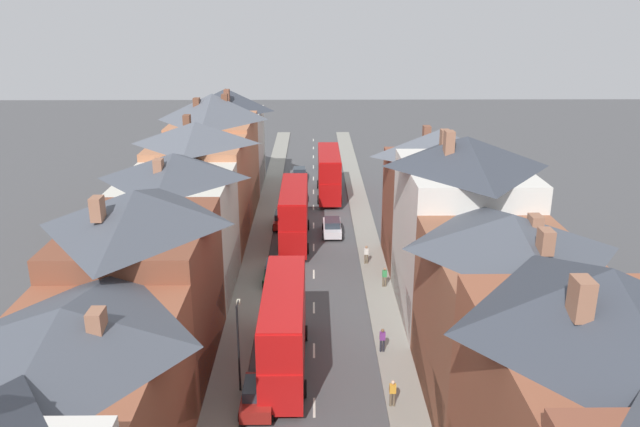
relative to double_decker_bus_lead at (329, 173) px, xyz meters
The scene contains 20 objects.
pavement_left 16.02m from the double_decker_bus_lead, 115.88° to the right, with size 2.20×104.00×0.14m, color gray.
pavement_right 14.84m from the double_decker_bus_lead, 76.88° to the right, with size 2.20×104.00×0.14m, color gray.
centre_line_dashes 16.54m from the double_decker_bus_lead, 96.31° to the right, with size 0.14×97.80×0.01m.
terrace_row_left 29.38m from the double_decker_bus_lead, 114.18° to the right, with size 8.00×72.99×12.71m.
terrace_row_right 41.94m from the double_decker_bus_lead, 78.42° to the right, with size 8.00×49.03×13.71m.
double_decker_bus_lead is the anchor object (origin of this frame).
double_decker_bus_mid_street 36.31m from the double_decker_bus_lead, 95.69° to the right, with size 2.74×10.80×5.30m.
double_decker_bus_far_approaching 15.11m from the double_decker_bus_lead, 103.79° to the right, with size 2.74×10.80×5.30m.
car_near_blue 11.84m from the double_decker_bus_lead, 114.78° to the right, with size 1.90×4.02×1.63m.
car_near_silver 12.96m from the double_decker_bus_lead, 89.96° to the right, with size 1.90×4.51×1.59m.
car_parked_left_a 40.57m from the double_decker_bus_lead, 96.93° to the right, with size 1.90×3.81×1.67m.
car_mid_black 13.78m from the double_decker_bus_lead, 89.96° to the left, with size 1.90×4.00×1.58m.
car_parked_left_b 8.37m from the double_decker_bus_lead, 116.24° to the left, with size 1.90×3.98×1.59m.
car_mid_white 23.98m from the double_decker_bus_lead, 101.81° to the right, with size 1.90×4.51×1.59m.
car_far_grey 4.82m from the double_decker_bus_lead, 144.82° to the right, with size 1.90×4.55×1.63m.
pedestrian_near_right 40.40m from the double_decker_bus_lead, 86.43° to the right, with size 0.36×0.22×1.61m.
pedestrian_mid_left 34.71m from the double_decker_bus_lead, 85.76° to the right, with size 0.36×0.22×1.61m.
pedestrian_mid_right 25.25m from the double_decker_bus_lead, 81.43° to the right, with size 0.36×0.22×1.61m.
pedestrian_far_left 20.53m from the double_decker_bus_lead, 82.43° to the right, with size 0.36×0.22×1.61m.
street_lamp 39.02m from the double_decker_bus_lead, 98.91° to the right, with size 0.20×1.12×5.50m.
Camera 1 is at (-0.00, -17.31, 21.19)m, focal length 35.00 mm.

